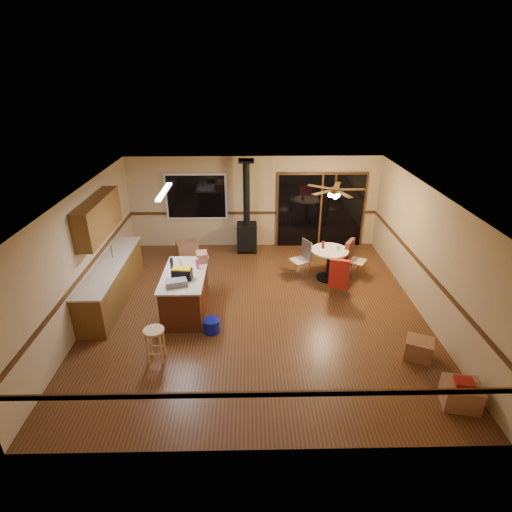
{
  "coord_description": "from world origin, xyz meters",
  "views": [
    {
      "loc": [
        -0.15,
        -7.31,
        4.77
      ],
      "look_at": [
        0.0,
        0.3,
        1.15
      ],
      "focal_mm": 28.0,
      "sensor_mm": 36.0,
      "label": 1
    }
  ],
  "objects_px": {
    "bar_stool": "(156,345)",
    "box_corner_b": "(419,349)",
    "wood_stove": "(247,227)",
    "chair_right": "(350,254)",
    "dining_table": "(329,259)",
    "box_under_window": "(187,250)",
    "chair_near": "(339,274)",
    "chair_left": "(304,255)",
    "box_corner_a": "(461,394)",
    "kitchen_island": "(185,292)",
    "toolbox_grey": "(176,283)",
    "blue_bucket": "(212,326)",
    "toolbox_black": "(182,274)"
  },
  "relations": [
    {
      "from": "bar_stool",
      "to": "box_corner_b",
      "type": "distance_m",
      "value": 4.7
    },
    {
      "from": "wood_stove",
      "to": "chair_right",
      "type": "xyz_separation_m",
      "value": [
        2.55,
        -1.51,
        -0.13
      ]
    },
    {
      "from": "dining_table",
      "to": "box_under_window",
      "type": "distance_m",
      "value": 3.89
    },
    {
      "from": "wood_stove",
      "to": "chair_near",
      "type": "bearing_deg",
      "value": -50.98
    },
    {
      "from": "box_corner_b",
      "to": "dining_table",
      "type": "bearing_deg",
      "value": 109.82
    },
    {
      "from": "chair_left",
      "to": "box_under_window",
      "type": "distance_m",
      "value": 3.28
    },
    {
      "from": "dining_table",
      "to": "box_corner_a",
      "type": "height_order",
      "value": "dining_table"
    },
    {
      "from": "chair_left",
      "to": "dining_table",
      "type": "bearing_deg",
      "value": -13.71
    },
    {
      "from": "kitchen_island",
      "to": "box_corner_a",
      "type": "relative_size",
      "value": 3.14
    },
    {
      "from": "kitchen_island",
      "to": "box_corner_b",
      "type": "height_order",
      "value": "kitchen_island"
    },
    {
      "from": "toolbox_grey",
      "to": "box_under_window",
      "type": "height_order",
      "value": "toolbox_grey"
    },
    {
      "from": "chair_right",
      "to": "box_corner_a",
      "type": "height_order",
      "value": "chair_right"
    },
    {
      "from": "dining_table",
      "to": "chair_right",
      "type": "relative_size",
      "value": 1.29
    },
    {
      "from": "blue_bucket",
      "to": "chair_right",
      "type": "relative_size",
      "value": 0.47
    },
    {
      "from": "bar_stool",
      "to": "chair_near",
      "type": "height_order",
      "value": "chair_near"
    },
    {
      "from": "toolbox_black",
      "to": "chair_left",
      "type": "xyz_separation_m",
      "value": [
        2.69,
        1.76,
        -0.42
      ]
    },
    {
      "from": "kitchen_island",
      "to": "bar_stool",
      "type": "bearing_deg",
      "value": -100.97
    },
    {
      "from": "toolbox_grey",
      "to": "chair_near",
      "type": "relative_size",
      "value": 0.58
    },
    {
      "from": "wood_stove",
      "to": "box_corner_a",
      "type": "distance_m",
      "value": 6.68
    },
    {
      "from": "bar_stool",
      "to": "chair_left",
      "type": "height_order",
      "value": "chair_left"
    },
    {
      "from": "dining_table",
      "to": "box_corner_a",
      "type": "xyz_separation_m",
      "value": [
        1.3,
        -4.13,
        -0.33
      ]
    },
    {
      "from": "box_corner_a",
      "to": "box_corner_b",
      "type": "height_order",
      "value": "box_corner_a"
    },
    {
      "from": "blue_bucket",
      "to": "dining_table",
      "type": "height_order",
      "value": "dining_table"
    },
    {
      "from": "toolbox_grey",
      "to": "toolbox_black",
      "type": "bearing_deg",
      "value": 75.58
    },
    {
      "from": "toolbox_grey",
      "to": "chair_near",
      "type": "distance_m",
      "value": 3.58
    },
    {
      "from": "bar_stool",
      "to": "dining_table",
      "type": "bearing_deg",
      "value": 39.63
    },
    {
      "from": "chair_near",
      "to": "dining_table",
      "type": "bearing_deg",
      "value": 93.51
    },
    {
      "from": "wood_stove",
      "to": "blue_bucket",
      "type": "relative_size",
      "value": 7.67
    },
    {
      "from": "dining_table",
      "to": "box_corner_a",
      "type": "bearing_deg",
      "value": -72.54
    },
    {
      "from": "box_under_window",
      "to": "box_corner_a",
      "type": "relative_size",
      "value": 1.04
    },
    {
      "from": "chair_near",
      "to": "box_under_window",
      "type": "bearing_deg",
      "value": 149.34
    },
    {
      "from": "kitchen_island",
      "to": "dining_table",
      "type": "distance_m",
      "value": 3.58
    },
    {
      "from": "toolbox_black",
      "to": "kitchen_island",
      "type": "bearing_deg",
      "value": 91.68
    },
    {
      "from": "blue_bucket",
      "to": "chair_right",
      "type": "bearing_deg",
      "value": 35.31
    },
    {
      "from": "box_corner_b",
      "to": "box_under_window",
      "type": "bearing_deg",
      "value": 137.56
    },
    {
      "from": "wood_stove",
      "to": "box_corner_b",
      "type": "xyz_separation_m",
      "value": [
        3.09,
        -4.67,
        -0.54
      ]
    },
    {
      "from": "chair_left",
      "to": "box_corner_a",
      "type": "xyz_separation_m",
      "value": [
        1.9,
        -4.28,
        -0.39
      ]
    },
    {
      "from": "box_under_window",
      "to": "kitchen_island",
      "type": "bearing_deg",
      "value": -82.75
    },
    {
      "from": "dining_table",
      "to": "chair_near",
      "type": "bearing_deg",
      "value": -86.49
    },
    {
      "from": "bar_stool",
      "to": "box_corner_a",
      "type": "height_order",
      "value": "bar_stool"
    },
    {
      "from": "chair_near",
      "to": "box_corner_a",
      "type": "height_order",
      "value": "chair_near"
    },
    {
      "from": "wood_stove",
      "to": "toolbox_black",
      "type": "relative_size",
      "value": 6.4
    },
    {
      "from": "blue_bucket",
      "to": "chair_left",
      "type": "distance_m",
      "value": 3.14
    },
    {
      "from": "box_under_window",
      "to": "chair_right",
      "type": "bearing_deg",
      "value": -15.56
    },
    {
      "from": "toolbox_black",
      "to": "box_under_window",
      "type": "distance_m",
      "value": 3.05
    },
    {
      "from": "dining_table",
      "to": "box_corner_b",
      "type": "bearing_deg",
      "value": -70.18
    },
    {
      "from": "box_corner_a",
      "to": "toolbox_grey",
      "type": "bearing_deg",
      "value": 154.32
    },
    {
      "from": "bar_stool",
      "to": "box_under_window",
      "type": "height_order",
      "value": "bar_stool"
    },
    {
      "from": "toolbox_black",
      "to": "bar_stool",
      "type": "distance_m",
      "value": 1.57
    },
    {
      "from": "box_corner_a",
      "to": "kitchen_island",
      "type": "bearing_deg",
      "value": 149.24
    }
  ]
}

